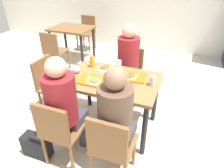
{
  "coord_description": "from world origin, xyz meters",
  "views": [
    {
      "loc": [
        0.77,
        -1.99,
        1.95
      ],
      "look_at": [
        0.0,
        0.0,
        0.68
      ],
      "focal_mm": 32.07,
      "sensor_mm": 36.0,
      "label": 1
    }
  ],
  "objects_px": {
    "chair_left_end": "(50,82)",
    "person_in_red": "(64,103)",
    "chair_near_right": "(111,145)",
    "foil_bundle": "(76,69)",
    "tray_red_far": "(130,77)",
    "handbag": "(37,146)",
    "tray_red_near": "(92,80)",
    "pizza_slice_a": "(94,80)",
    "plastic_cup_b": "(104,89)",
    "main_table": "(112,86)",
    "chair_far_side": "(129,71)",
    "condiment_bottle": "(92,62)",
    "pizza_slice_b": "(131,75)",
    "pizza_slice_c": "(105,67)",
    "background_chair_far": "(87,30)",
    "paper_plate_center": "(106,69)",
    "paper_plate_near_edge": "(120,90)",
    "plastic_cup_a": "(119,64)",
    "background_chair_near": "(53,49)",
    "background_table": "(72,33)",
    "chair_near_left": "(59,130)",
    "person_in_brown_jacket": "(116,116)",
    "person_far_side": "(127,60)",
    "soda_can": "(152,81)"
  },
  "relations": [
    {
      "from": "plastic_cup_a",
      "to": "background_chair_near",
      "type": "xyz_separation_m",
      "value": [
        -1.66,
        0.79,
        -0.3
      ]
    },
    {
      "from": "chair_near_left",
      "to": "foil_bundle",
      "type": "relative_size",
      "value": 8.51
    },
    {
      "from": "chair_left_end",
      "to": "person_in_red",
      "type": "relative_size",
      "value": 0.67
    },
    {
      "from": "chair_near_right",
      "to": "tray_red_near",
      "type": "xyz_separation_m",
      "value": [
        -0.49,
        0.63,
        0.26
      ]
    },
    {
      "from": "paper_plate_center",
      "to": "condiment_bottle",
      "type": "height_order",
      "value": "condiment_bottle"
    },
    {
      "from": "tray_red_far",
      "to": "background_chair_near",
      "type": "distance_m",
      "value": 2.15
    },
    {
      "from": "handbag",
      "to": "chair_far_side",
      "type": "bearing_deg",
      "value": 67.76
    },
    {
      "from": "paper_plate_near_edge",
      "to": "pizza_slice_c",
      "type": "bearing_deg",
      "value": 129.1
    },
    {
      "from": "chair_far_side",
      "to": "condiment_bottle",
      "type": "distance_m",
      "value": 0.75
    },
    {
      "from": "chair_left_end",
      "to": "background_chair_near",
      "type": "height_order",
      "value": "same"
    },
    {
      "from": "background_chair_near",
      "to": "paper_plate_center",
      "type": "bearing_deg",
      "value": -30.8
    },
    {
      "from": "paper_plate_near_edge",
      "to": "plastic_cup_a",
      "type": "distance_m",
      "value": 0.58
    },
    {
      "from": "chair_near_right",
      "to": "pizza_slice_b",
      "type": "relative_size",
      "value": 3.64
    },
    {
      "from": "pizza_slice_a",
      "to": "plastic_cup_a",
      "type": "xyz_separation_m",
      "value": [
        0.15,
        0.48,
        0.03
      ]
    },
    {
      "from": "pizza_slice_a",
      "to": "plastic_cup_b",
      "type": "xyz_separation_m",
      "value": [
        0.2,
        -0.17,
        0.03
      ]
    },
    {
      "from": "tray_red_far",
      "to": "background_table",
      "type": "height_order",
      "value": "tray_red_far"
    },
    {
      "from": "tray_red_far",
      "to": "pizza_slice_b",
      "type": "xyz_separation_m",
      "value": [
        -0.0,
        0.0,
        0.02
      ]
    },
    {
      "from": "background_chair_near",
      "to": "background_chair_far",
      "type": "relative_size",
      "value": 1.0
    },
    {
      "from": "chair_far_side",
      "to": "person_in_brown_jacket",
      "type": "xyz_separation_m",
      "value": [
        0.29,
        -1.4,
        0.25
      ]
    },
    {
      "from": "chair_left_end",
      "to": "pizza_slice_c",
      "type": "height_order",
      "value": "chair_left_end"
    },
    {
      "from": "tray_red_near",
      "to": "condiment_bottle",
      "type": "height_order",
      "value": "condiment_bottle"
    },
    {
      "from": "chair_left_end",
      "to": "paper_plate_near_edge",
      "type": "height_order",
      "value": "chair_left_end"
    },
    {
      "from": "handbag",
      "to": "background_chair_near",
      "type": "relative_size",
      "value": 0.38
    },
    {
      "from": "pizza_slice_b",
      "to": "plastic_cup_b",
      "type": "height_order",
      "value": "plastic_cup_b"
    },
    {
      "from": "person_far_side",
      "to": "paper_plate_center",
      "type": "height_order",
      "value": "person_far_side"
    },
    {
      "from": "person_in_brown_jacket",
      "to": "main_table",
      "type": "bearing_deg",
      "value": 114.45
    },
    {
      "from": "pizza_slice_a",
      "to": "foil_bundle",
      "type": "relative_size",
      "value": 2.64
    },
    {
      "from": "chair_far_side",
      "to": "plastic_cup_b",
      "type": "bearing_deg",
      "value": -88.51
    },
    {
      "from": "chair_near_right",
      "to": "foil_bundle",
      "type": "xyz_separation_m",
      "value": [
        -0.77,
        0.75,
        0.3
      ]
    },
    {
      "from": "person_in_red",
      "to": "paper_plate_near_edge",
      "type": "xyz_separation_m",
      "value": [
        0.46,
        0.42,
        0.01
      ]
    },
    {
      "from": "paper_plate_center",
      "to": "pizza_slice_b",
      "type": "height_order",
      "value": "pizza_slice_b"
    },
    {
      "from": "background_chair_far",
      "to": "paper_plate_center",
      "type": "bearing_deg",
      "value": -57.4
    },
    {
      "from": "pizza_slice_c",
      "to": "background_table",
      "type": "distance_m",
      "value": 2.2
    },
    {
      "from": "paper_plate_near_edge",
      "to": "person_in_red",
      "type": "bearing_deg",
      "value": -137.65
    },
    {
      "from": "chair_near_right",
      "to": "paper_plate_center",
      "type": "bearing_deg",
      "value": 115.0
    },
    {
      "from": "paper_plate_center",
      "to": "chair_left_end",
      "type": "bearing_deg",
      "value": -164.86
    },
    {
      "from": "pizza_slice_a",
      "to": "pizza_slice_c",
      "type": "xyz_separation_m",
      "value": [
        -0.02,
        0.4,
        -0.01
      ]
    },
    {
      "from": "tray_red_far",
      "to": "condiment_bottle",
      "type": "xyz_separation_m",
      "value": [
        -0.57,
        0.1,
        0.07
      ]
    },
    {
      "from": "tray_red_far",
      "to": "handbag",
      "type": "distance_m",
      "value": 1.38
    },
    {
      "from": "tray_red_far",
      "to": "background_chair_far",
      "type": "relative_size",
      "value": 0.42
    },
    {
      "from": "paper_plate_near_edge",
      "to": "plastic_cup_b",
      "type": "xyz_separation_m",
      "value": [
        -0.14,
        -0.12,
        0.05
      ]
    },
    {
      "from": "paper_plate_near_edge",
      "to": "condiment_bottle",
      "type": "relative_size",
      "value": 1.38
    },
    {
      "from": "background_table",
      "to": "foil_bundle",
      "type": "bearing_deg",
      "value": -57.26
    },
    {
      "from": "soda_can",
      "to": "condiment_bottle",
      "type": "bearing_deg",
      "value": 167.33
    },
    {
      "from": "plastic_cup_b",
      "to": "handbag",
      "type": "bearing_deg",
      "value": -145.44
    },
    {
      "from": "main_table",
      "to": "chair_far_side",
      "type": "relative_size",
      "value": 1.35
    },
    {
      "from": "person_in_brown_jacket",
      "to": "person_far_side",
      "type": "relative_size",
      "value": 1.0
    },
    {
      "from": "condiment_bottle",
      "to": "background_chair_near",
      "type": "distance_m",
      "value": 1.63
    },
    {
      "from": "chair_near_left",
      "to": "background_table",
      "type": "height_order",
      "value": "chair_near_left"
    },
    {
      "from": "pizza_slice_c",
      "to": "background_chair_far",
      "type": "height_order",
      "value": "background_chair_far"
    }
  ]
}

